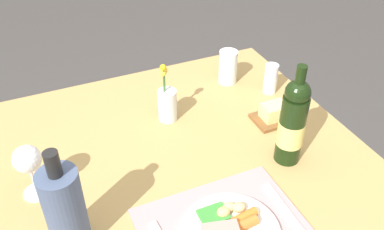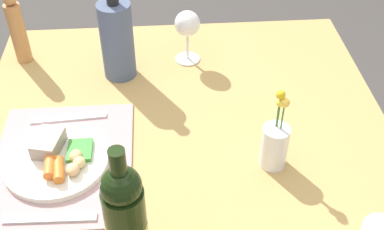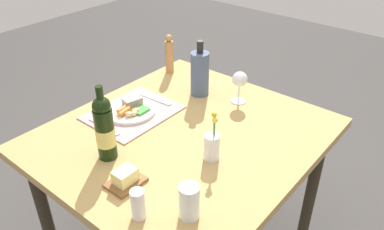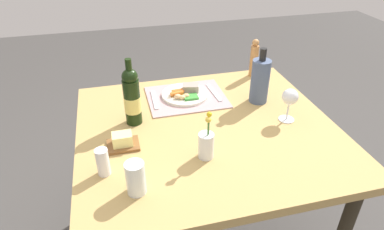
% 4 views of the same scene
% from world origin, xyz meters
% --- Properties ---
extents(dining_table, '(1.14, 1.04, 0.78)m').
position_xyz_m(dining_table, '(0.00, 0.00, 0.69)').
color(dining_table, tan).
rests_on(dining_table, ground_plane).
extents(placemat, '(0.39, 0.32, 0.01)m').
position_xyz_m(placemat, '(0.03, -0.28, 0.78)').
color(placemat, '#AE8D8F').
rests_on(placemat, dining_table).
extents(dinner_plate, '(0.24, 0.24, 0.05)m').
position_xyz_m(dinner_plate, '(0.03, -0.29, 0.80)').
color(dinner_plate, white).
rests_on(dinner_plate, placemat).
extents(fork, '(0.03, 0.19, 0.00)m').
position_xyz_m(fork, '(-0.12, -0.29, 0.79)').
color(fork, silver).
rests_on(fork, placemat).
extents(knife, '(0.03, 0.19, 0.00)m').
position_xyz_m(knife, '(0.19, -0.29, 0.79)').
color(knife, silver).
rests_on(knife, placemat).
extents(wine_glass, '(0.07, 0.07, 0.16)m').
position_xyz_m(wine_glass, '(-0.37, 0.03, 0.89)').
color(wine_glass, white).
rests_on(wine_glass, dining_table).
extents(cooler_bottle, '(0.09, 0.09, 0.28)m').
position_xyz_m(cooler_bottle, '(-0.31, -0.16, 0.89)').
color(cooler_bottle, '#485876').
rests_on(cooler_bottle, dining_table).
extents(water_tumbler, '(0.07, 0.07, 0.12)m').
position_xyz_m(water_tumbler, '(0.35, 0.32, 0.83)').
color(water_tumbler, silver).
rests_on(water_tumbler, dining_table).
extents(salt_shaker, '(0.05, 0.05, 0.11)m').
position_xyz_m(salt_shaker, '(0.46, 0.20, 0.83)').
color(salt_shaker, white).
rests_on(salt_shaker, dining_table).
extents(pepper_mill, '(0.04, 0.04, 0.22)m').
position_xyz_m(pepper_mill, '(-0.40, -0.45, 0.88)').
color(pepper_mill, '#B97F48').
rests_on(pepper_mill, dining_table).
extents(flower_vase, '(0.06, 0.06, 0.20)m').
position_xyz_m(flower_vase, '(0.07, 0.20, 0.84)').
color(flower_vase, silver).
rests_on(flower_vase, dining_table).
extents(butter_dish, '(0.13, 0.10, 0.06)m').
position_xyz_m(butter_dish, '(0.38, 0.05, 0.80)').
color(butter_dish, brown).
rests_on(butter_dish, dining_table).
extents(wine_bottle, '(0.07, 0.07, 0.31)m').
position_xyz_m(wine_bottle, '(0.31, -0.12, 0.91)').
color(wine_bottle, black).
rests_on(wine_bottle, dining_table).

